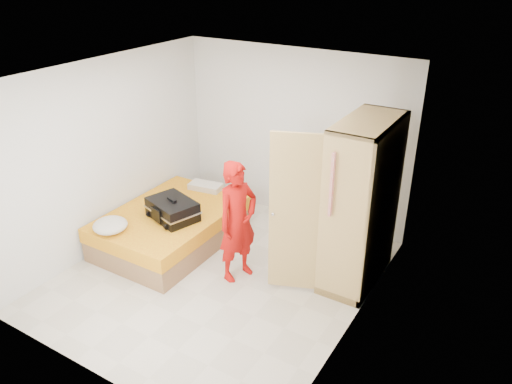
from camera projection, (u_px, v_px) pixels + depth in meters
The scene contains 7 objects.
room at pixel (216, 185), 5.89m from camera, with size 4.00×4.02×2.60m.
bed at pixel (171, 227), 7.09m from camera, with size 1.42×2.02×0.50m.
wardrobe at pixel (356, 209), 5.99m from camera, with size 1.14×1.39×2.10m.
person at pixel (238, 222), 6.13m from camera, with size 0.58×0.38×1.58m, color red.
suitcase at pixel (172, 209), 6.76m from camera, with size 0.80×0.68×0.29m.
round_cushion at pixel (110, 225), 6.46m from camera, with size 0.44×0.44×0.17m, color beige.
pillow at pixel (206, 186), 7.61m from camera, with size 0.50×0.25×0.09m, color beige.
Camera 1 is at (3.18, -4.31, 3.80)m, focal length 35.00 mm.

